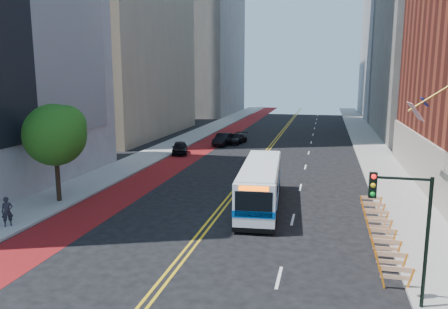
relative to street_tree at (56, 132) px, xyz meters
name	(u,v)px	position (x,y,z in m)	size (l,w,h in m)	color
ground	(188,250)	(11.24, -6.04, -4.91)	(160.00, 160.00, 0.00)	black
sidewalk_left	(170,147)	(-0.76, 23.96, -4.84)	(4.00, 140.00, 0.15)	gray
sidewalk_right	(375,155)	(23.24, 23.96, -4.84)	(4.00, 140.00, 0.15)	gray
bus_lane_paint	(200,149)	(3.14, 23.96, -4.91)	(3.60, 140.00, 0.01)	maroon
center_line_inner	(265,151)	(11.06, 23.96, -4.91)	(0.14, 140.00, 0.01)	gold
center_line_outer	(268,151)	(11.42, 23.96, -4.91)	(0.14, 140.00, 0.01)	gold
lane_dashes	(311,142)	(16.04, 31.96, -4.90)	(0.14, 98.20, 0.01)	silver
construction_barriers	(381,230)	(20.84, -2.62, -4.24)	(1.42, 10.91, 1.00)	orange
street_tree	(56,132)	(0.00, 0.00, 0.00)	(4.20, 4.20, 6.70)	black
traffic_signal	(403,214)	(20.66, -9.55, -1.19)	(2.21, 0.34, 5.07)	black
transit_bus	(261,184)	(13.71, 2.16, -3.35)	(3.20, 11.00, 2.98)	silver
car_a	(180,148)	(1.94, 19.95, -4.20)	(1.67, 4.15, 1.41)	black
car_b	(223,139)	(5.21, 27.26, -4.17)	(1.58, 4.53, 1.49)	black
car_c	(236,139)	(6.60, 28.89, -4.26)	(1.82, 4.48, 1.30)	black
pedestrian	(7,212)	(0.14, -5.33, -3.90)	(0.62, 0.41, 1.71)	black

